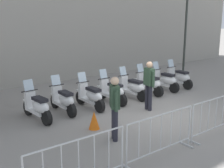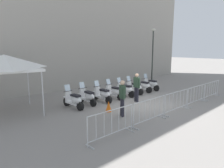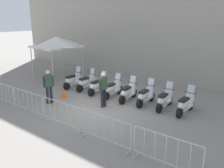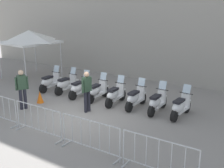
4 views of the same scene
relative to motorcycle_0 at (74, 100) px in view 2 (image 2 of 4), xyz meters
The scene contains 19 objects.
ground_plane 4.05m from the motorcycle_0, 23.59° to the right, with size 120.00×120.00×0.00m, color gray.
motorcycle_0 is the anchor object (origin of this frame).
motorcycle_1 1.01m from the motorcycle_0, 14.07° to the left, with size 0.56×1.73×1.24m.
motorcycle_2 2.00m from the motorcycle_0, ahead, with size 0.58×1.73×1.24m.
motorcycle_3 3.01m from the motorcycle_0, ahead, with size 0.60×1.72×1.24m.
motorcycle_4 4.02m from the motorcycle_0, ahead, with size 0.64×1.72×1.24m.
motorcycle_5 5.02m from the motorcycle_0, ahead, with size 0.58×1.73×1.24m.
motorcycle_6 6.03m from the motorcycle_0, ahead, with size 0.60×1.72×1.24m.
motorcycle_7 7.02m from the motorcycle_0, ahead, with size 0.56×1.72×1.24m.
barrier_segment_0 4.14m from the motorcycle_0, 97.39° to the right, with size 2.13×0.63×1.07m.
barrier_segment_1 4.24m from the motorcycle_0, 66.67° to the right, with size 2.13×0.63×1.07m.
barrier_segment_2 5.35m from the motorcycle_0, 43.37° to the right, with size 2.13×0.63×1.07m.
barrier_segment_3 7.01m from the motorcycle_0, 29.53° to the right, with size 2.13×0.63×1.07m.
barrier_segment_4 8.92m from the motorcycle_0, 21.29° to the right, with size 2.13×0.63×1.07m.
street_lamp 10.09m from the motorcycle_0, 16.96° to the left, with size 0.36×0.36×4.98m.
officer_near_row_end 2.87m from the motorcycle_0, 62.98° to the right, with size 0.34×0.52×1.73m.
officer_mid_plaza 3.82m from the motorcycle_0, 15.58° to the right, with size 0.23×0.55×1.73m.
canopy_tent 3.77m from the motorcycle_0, 161.25° to the left, with size 2.86×2.86×2.91m.
traffic_cone 1.96m from the motorcycle_0, 53.00° to the right, with size 0.32×0.32×0.55m, color orange.
Camera 2 is at (-8.15, -7.77, 3.15)m, focal length 31.42 mm.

